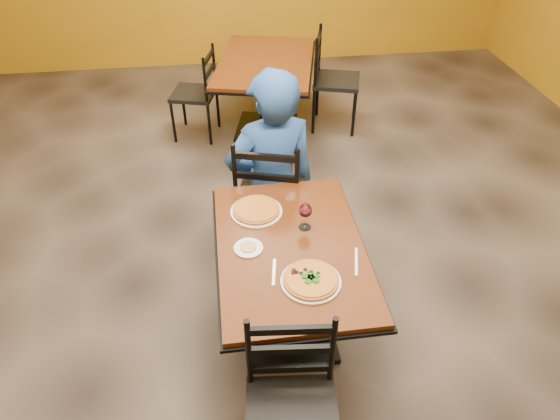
{
  "coord_description": "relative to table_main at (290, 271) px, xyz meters",
  "views": [
    {
      "loc": [
        -0.33,
        -2.5,
        2.62
      ],
      "look_at": [
        -0.03,
        -0.3,
        0.85
      ],
      "focal_mm": 32.15,
      "sensor_mm": 36.0,
      "label": 1
    }
  ],
  "objects": [
    {
      "name": "pizza_main",
      "position": [
        0.06,
        -0.28,
        0.21
      ],
      "size": [
        0.28,
        0.28,
        0.02
      ],
      "primitive_type": "cylinder",
      "color": "maroon",
      "rests_on": "plate_main"
    },
    {
      "name": "side_plate",
      "position": [
        -0.23,
        0.01,
        0.2
      ],
      "size": [
        0.16,
        0.16,
        0.01
      ],
      "primitive_type": "cylinder",
      "color": "white",
      "rests_on": "table_main"
    },
    {
      "name": "dip",
      "position": [
        -0.23,
        0.01,
        0.21
      ],
      "size": [
        0.09,
        0.09,
        0.01
      ],
      "primitive_type": "cylinder",
      "color": "tan",
      "rests_on": "side_plate"
    },
    {
      "name": "pizza_far",
      "position": [
        -0.16,
        0.32,
        0.21
      ],
      "size": [
        0.28,
        0.28,
        0.02
      ],
      "primitive_type": "cylinder",
      "color": "gold",
      "rests_on": "plate_far"
    },
    {
      "name": "floor",
      "position": [
        0.0,
        0.5,
        -0.56
      ],
      "size": [
        7.0,
        8.0,
        0.01
      ],
      "primitive_type": "cube",
      "color": "black",
      "rests_on": "ground"
    },
    {
      "name": "plate_main",
      "position": [
        0.06,
        -0.28,
        0.2
      ],
      "size": [
        0.31,
        0.31,
        0.01
      ],
      "primitive_type": "cylinder",
      "color": "white",
      "rests_on": "table_main"
    },
    {
      "name": "chair_second_left",
      "position": [
        -0.56,
        2.63,
        -0.11
      ],
      "size": [
        0.49,
        0.49,
        0.89
      ],
      "primitive_type": null,
      "rotation": [
        0.0,
        0.0,
        -1.83
      ],
      "color": "black",
      "rests_on": "floor"
    },
    {
      "name": "knife",
      "position": [
        0.33,
        -0.17,
        0.2
      ],
      "size": [
        0.07,
        0.21,
        0.0
      ],
      "primitive_type": "cube",
      "rotation": [
        0.0,
        0.0,
        -0.25
      ],
      "color": "silver",
      "rests_on": "table_main"
    },
    {
      "name": "fork",
      "position": [
        -0.12,
        -0.19,
        0.2
      ],
      "size": [
        0.05,
        0.19,
        0.0
      ],
      "primitive_type": "cube",
      "rotation": [
        0.0,
        0.0,
        -0.16
      ],
      "color": "silver",
      "rests_on": "table_main"
    },
    {
      "name": "table_main",
      "position": [
        0.0,
        0.0,
        0.0
      ],
      "size": [
        0.83,
        1.23,
        0.75
      ],
      "color": "#5E220E",
      "rests_on": "floor"
    },
    {
      "name": "table_second",
      "position": [
        0.15,
        2.63,
        0.01
      ],
      "size": [
        1.19,
        1.52,
        0.75
      ],
      "rotation": [
        0.0,
        0.0,
        -0.22
      ],
      "color": "#5E220E",
      "rests_on": "floor"
    },
    {
      "name": "wine_glass",
      "position": [
        0.1,
        0.15,
        0.28
      ],
      "size": [
        0.08,
        0.08,
        0.18
      ],
      "primitive_type": null,
      "color": "white",
      "rests_on": "table_main"
    },
    {
      "name": "chair_main_near",
      "position": [
        -0.12,
        -0.84,
        -0.09
      ],
      "size": [
        0.46,
        0.46,
        0.93
      ],
      "primitive_type": null,
      "rotation": [
        0.0,
        0.0,
        -0.1
      ],
      "color": "black",
      "rests_on": "floor"
    },
    {
      "name": "chair_second_right",
      "position": [
        0.87,
        2.63,
        -0.06
      ],
      "size": [
        0.56,
        0.56,
        0.99
      ],
      "primitive_type": null,
      "rotation": [
        0.0,
        0.0,
        1.29
      ],
      "color": "black",
      "rests_on": "floor"
    },
    {
      "name": "diner",
      "position": [
        0.0,
        0.92,
        0.14
      ],
      "size": [
        0.74,
        0.56,
        1.39
      ],
      "primitive_type": "imported",
      "rotation": [
        0.0,
        0.0,
        3.33
      ],
      "color": "#1B4D97",
      "rests_on": "floor"
    },
    {
      "name": "plate_far",
      "position": [
        -0.16,
        0.32,
        0.2
      ],
      "size": [
        0.31,
        0.31,
        0.01
      ],
      "primitive_type": "cylinder",
      "color": "white",
      "rests_on": "table_main"
    },
    {
      "name": "chair_main_far",
      "position": [
        -0.01,
        0.85,
        -0.06
      ],
      "size": [
        0.56,
        0.56,
        1.0
      ],
      "primitive_type": null,
      "rotation": [
        0.0,
        0.0,
        2.87
      ],
      "color": "black",
      "rests_on": "floor"
    }
  ]
}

